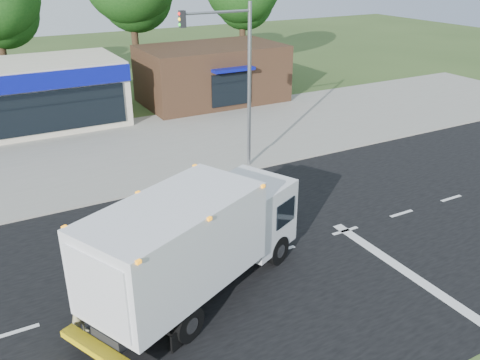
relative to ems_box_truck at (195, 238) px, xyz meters
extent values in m
plane|color=#385123|center=(3.77, 0.94, -2.08)|extent=(120.00, 120.00, 0.00)
cube|color=black|center=(3.77, 0.94, -2.08)|extent=(60.00, 14.00, 0.02)
cube|color=gray|center=(3.77, 9.14, -2.02)|extent=(60.00, 2.40, 0.12)
cube|color=gray|center=(3.77, 14.94, -2.07)|extent=(60.00, 9.00, 0.02)
cube|color=silver|center=(-5.23, 0.94, -2.07)|extent=(1.20, 0.15, 0.01)
cube|color=silver|center=(-2.23, 0.94, -2.07)|extent=(1.20, 0.15, 0.01)
cube|color=silver|center=(0.77, 0.94, -2.07)|extent=(1.20, 0.15, 0.01)
cube|color=silver|center=(3.77, 0.94, -2.07)|extent=(1.20, 0.15, 0.01)
cube|color=silver|center=(6.77, 0.94, -2.07)|extent=(1.20, 0.15, 0.01)
cube|color=silver|center=(9.77, 0.94, -2.07)|extent=(1.20, 0.15, 0.01)
cube|color=silver|center=(12.77, 0.94, -2.07)|extent=(1.20, 0.15, 0.01)
cube|color=silver|center=(6.77, -2.06, -2.07)|extent=(0.40, 7.00, 0.01)
cube|color=black|center=(-0.81, -0.38, -1.31)|extent=(5.44, 3.32, 0.38)
cube|color=silver|center=(2.72, 1.27, -0.38)|extent=(2.99, 3.07, 2.31)
cube|color=black|center=(3.67, 1.72, -0.16)|extent=(1.03, 1.96, 0.99)
cube|color=white|center=(-0.81, -0.38, 0.22)|extent=(6.09, 4.71, 2.58)
cube|color=silver|center=(-3.32, -1.55, 0.17)|extent=(0.99, 2.02, 2.09)
cube|color=yellow|center=(-3.50, -1.63, -1.48)|extent=(1.46, 2.55, 0.20)
cube|color=orange|center=(-0.81, -0.38, 1.49)|extent=(5.91, 4.66, 0.09)
cylinder|color=black|center=(2.33, 2.24, -1.56)|extent=(1.09, 0.75, 1.05)
cylinder|color=black|center=(3.22, 0.35, -1.56)|extent=(1.09, 0.75, 1.05)
cylinder|color=black|center=(-1.97, 0.29, -1.56)|extent=(1.09, 0.75, 1.05)
cylinder|color=black|center=(-1.04, -1.70, -1.56)|extent=(1.09, 0.75, 1.05)
imported|color=#C9BF86|center=(-3.60, -0.08, -1.18)|extent=(0.76, 0.78, 1.81)
sphere|color=white|center=(-3.60, -0.08, -0.31)|extent=(0.28, 0.28, 0.28)
cube|color=#382316|center=(10.77, 20.94, -0.08)|extent=(10.00, 6.00, 4.00)
cube|color=#091084|center=(10.77, 17.84, 0.82)|extent=(3.00, 1.20, 0.20)
cube|color=black|center=(10.77, 17.89, -0.58)|extent=(3.00, 0.12, 2.20)
cylinder|color=gray|center=(6.77, 8.54, 1.92)|extent=(0.18, 0.18, 8.00)
cylinder|color=gray|center=(5.07, 8.54, 5.52)|extent=(3.40, 0.12, 0.12)
cube|color=black|center=(3.47, 8.54, 5.32)|extent=(0.25, 0.25, 0.70)
cylinder|color=#332114|center=(-2.23, 28.94, 1.35)|extent=(0.56, 0.56, 6.86)
sphere|color=#164614|center=(-1.73, 29.44, 3.99)|extent=(5.10, 5.10, 5.10)
cylinder|color=#332114|center=(7.77, 28.94, 1.84)|extent=(0.56, 0.56, 7.84)
cylinder|color=#332114|center=(17.77, 28.94, 1.42)|extent=(0.56, 0.56, 7.00)
sphere|color=#164614|center=(18.27, 29.44, 4.12)|extent=(5.20, 5.20, 5.20)
camera|label=1|loc=(-5.20, -12.24, 7.81)|focal=38.00mm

